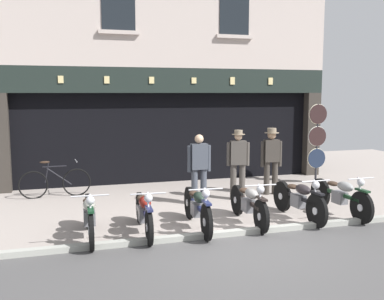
# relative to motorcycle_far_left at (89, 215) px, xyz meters

# --- Properties ---
(ground) EXTENTS (21.60, 22.00, 0.18)m
(ground) POSITION_rel_motorcycle_far_left_xyz_m (2.64, -1.65, -0.47)
(ground) COLOR #9D928A
(shop_facade) EXTENTS (9.90, 4.42, 6.70)m
(shop_facade) POSITION_rel_motorcycle_far_left_xyz_m (2.64, 6.32, 1.35)
(shop_facade) COLOR black
(shop_facade) RESTS_ON ground
(motorcycle_far_left) EXTENTS (0.62, 1.98, 0.93)m
(motorcycle_far_left) POSITION_rel_motorcycle_far_left_xyz_m (0.00, 0.00, 0.00)
(motorcycle_far_left) COLOR black
(motorcycle_far_left) RESTS_ON ground
(motorcycle_left) EXTENTS (0.62, 1.98, 0.91)m
(motorcycle_left) POSITION_rel_motorcycle_far_left_xyz_m (0.99, -0.00, -0.02)
(motorcycle_left) COLOR black
(motorcycle_left) RESTS_ON ground
(motorcycle_center_left) EXTENTS (0.62, 2.11, 0.93)m
(motorcycle_center_left) POSITION_rel_motorcycle_far_left_xyz_m (2.03, -0.00, -0.00)
(motorcycle_center_left) COLOR black
(motorcycle_center_left) RESTS_ON ground
(motorcycle_center) EXTENTS (0.62, 1.98, 0.91)m
(motorcycle_center) POSITION_rel_motorcycle_far_left_xyz_m (3.12, 0.04, -0.01)
(motorcycle_center) COLOR black
(motorcycle_center) RESTS_ON ground
(motorcycle_center_right) EXTENTS (0.62, 1.99, 0.93)m
(motorcycle_center_right) POSITION_rel_motorcycle_far_left_xyz_m (4.24, 0.04, -0.00)
(motorcycle_center_right) COLOR black
(motorcycle_center_right) RESTS_ON ground
(motorcycle_right) EXTENTS (0.62, 2.07, 0.92)m
(motorcycle_right) POSITION_rel_motorcycle_far_left_xyz_m (5.25, 0.07, -0.00)
(motorcycle_right) COLOR black
(motorcycle_right) RESTS_ON ground
(salesman_left) EXTENTS (0.56, 0.25, 1.65)m
(salesman_left) POSITION_rel_motorcycle_far_left_xyz_m (2.63, 1.82, 0.48)
(salesman_left) COLOR #3D424C
(salesman_left) RESTS_ON ground
(shopkeeper_center) EXTENTS (0.55, 0.32, 1.71)m
(shopkeeper_center) POSITION_rel_motorcycle_far_left_xyz_m (3.69, 2.00, 0.51)
(shopkeeper_center) COLOR #47423D
(shopkeeper_center) RESTS_ON ground
(salesman_right) EXTENTS (0.56, 0.37, 1.71)m
(salesman_right) POSITION_rel_motorcycle_far_left_xyz_m (4.72, 2.28, 0.53)
(salesman_right) COLOR #38332D
(salesman_right) RESTS_ON ground
(tyre_sign_pole) EXTENTS (0.58, 0.06, 2.29)m
(tyre_sign_pole) POSITION_rel_motorcycle_far_left_xyz_m (6.63, 3.21, 0.91)
(tyre_sign_pole) COLOR #232328
(tyre_sign_pole) RESTS_ON ground
(advert_board_near) EXTENTS (0.84, 0.03, 1.00)m
(advert_board_near) POSITION_rel_motorcycle_far_left_xyz_m (0.38, 4.74, 1.17)
(advert_board_near) COLOR beige
(advert_board_far) EXTENTS (0.66, 0.03, 1.11)m
(advert_board_far) POSITION_rel_motorcycle_far_left_xyz_m (-0.66, 4.74, 1.26)
(advert_board_far) COLOR silver
(leaning_bicycle) EXTENTS (1.75, 0.50, 0.94)m
(leaning_bicycle) POSITION_rel_motorcycle_far_left_xyz_m (-0.61, 3.55, -0.06)
(leaning_bicycle) COLOR black
(leaning_bicycle) RESTS_ON ground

